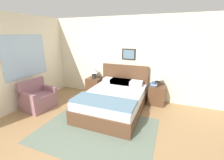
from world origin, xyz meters
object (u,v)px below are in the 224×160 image
(nightstand_by_door, at_px, (157,95))
(nightstand_near_window, at_px, (94,86))
(bed, at_px, (114,100))
(armchair, at_px, (38,98))
(table_lamp_by_door, at_px, (158,76))
(table_lamp_near_window, at_px, (94,70))

(nightstand_by_door, bearing_deg, nightstand_near_window, 180.00)
(bed, bearing_deg, armchair, -161.85)
(bed, relative_size, table_lamp_by_door, 4.62)
(nightstand_by_door, xyz_separation_m, table_lamp_by_door, (-0.01, -0.00, 0.60))
(armchair, bearing_deg, table_lamp_near_window, 151.50)
(armchair, xyz_separation_m, table_lamp_near_window, (1.01, 1.50, 0.61))
(armchair, xyz_separation_m, table_lamp_by_door, (3.13, 1.50, 0.61))
(nightstand_near_window, bearing_deg, bed, -37.52)
(table_lamp_near_window, xyz_separation_m, table_lamp_by_door, (2.11, 0.00, 0.00))
(bed, xyz_separation_m, nightstand_near_window, (-1.07, 0.82, -0.01))
(armchair, relative_size, nightstand_near_window, 1.42)
(bed, bearing_deg, table_lamp_by_door, 37.69)
(nightstand_near_window, bearing_deg, armchair, -123.68)
(table_lamp_near_window, relative_size, table_lamp_by_door, 1.00)
(bed, xyz_separation_m, armchair, (-2.07, -0.68, -0.02))
(armchair, xyz_separation_m, nightstand_by_door, (3.14, 1.50, 0.01))
(bed, distance_m, armchair, 2.18)
(table_lamp_near_window, bearing_deg, nightstand_near_window, 168.26)
(table_lamp_near_window, height_order, table_lamp_by_door, same)
(bed, height_order, nightstand_by_door, bed)
(armchair, distance_m, table_lamp_near_window, 1.91)
(nightstand_by_door, bearing_deg, table_lamp_near_window, -179.92)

